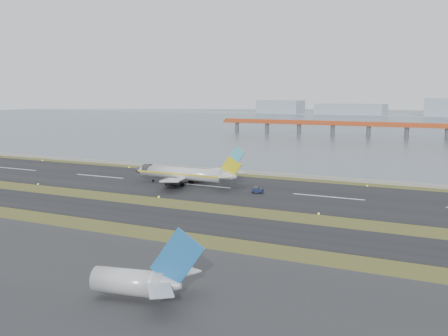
# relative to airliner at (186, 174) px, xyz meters

# --- Properties ---
(ground) EXTENTS (1000.00, 1000.00, 0.00)m
(ground) POSITION_rel_airliner_xyz_m (4.58, -28.84, -3.46)
(ground) COLOR #374719
(ground) RESTS_ON ground
(taxiway_strip) EXTENTS (1000.00, 18.00, 0.10)m
(taxiway_strip) POSITION_rel_airliner_xyz_m (4.58, -40.84, -3.41)
(taxiway_strip) COLOR black
(taxiway_strip) RESTS_ON ground
(runway_strip) EXTENTS (1000.00, 45.00, 0.10)m
(runway_strip) POSITION_rel_airliner_xyz_m (4.58, 1.16, -3.41)
(runway_strip) COLOR black
(runway_strip) RESTS_ON ground
(seawall) EXTENTS (1000.00, 2.50, 1.00)m
(seawall) POSITION_rel_airliner_xyz_m (4.58, 31.16, -2.96)
(seawall) COLOR gray
(seawall) RESTS_ON ground
(bay_water) EXTENTS (1400.00, 800.00, 1.30)m
(bay_water) POSITION_rel_airliner_xyz_m (4.58, 431.16, -3.46)
(bay_water) COLOR #495568
(bay_water) RESTS_ON ground
(red_pier) EXTENTS (260.00, 5.00, 10.20)m
(red_pier) POSITION_rel_airliner_xyz_m (24.58, 221.16, 3.82)
(red_pier) COLOR #B4471E
(red_pier) RESTS_ON ground
(airliner) EXTENTS (38.52, 32.89, 12.80)m
(airliner) POSITION_rel_airliner_xyz_m (0.00, 0.00, 0.00)
(airliner) COLOR silver
(airliner) RESTS_ON ground
(pushback_tug) EXTENTS (3.22, 2.14, 1.93)m
(pushback_tug) POSITION_rel_airliner_xyz_m (25.37, -2.94, -2.52)
(pushback_tug) COLOR #141B38
(pushback_tug) RESTS_ON ground
(second_airliner_tail) EXTENTS (15.92, 12.98, 9.86)m
(second_airliner_tail) POSITION_rel_airliner_xyz_m (46.72, -85.32, -0.57)
(second_airliner_tail) COLOR silver
(second_airliner_tail) RESTS_ON ground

